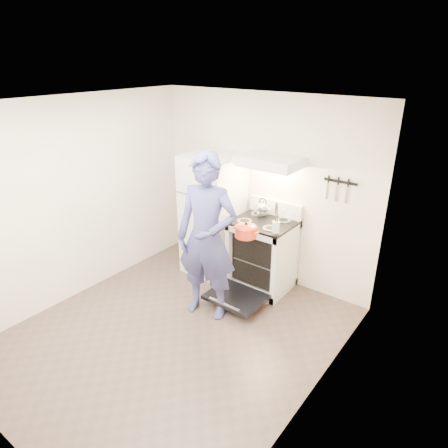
{
  "coord_description": "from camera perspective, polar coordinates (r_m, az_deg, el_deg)",
  "views": [
    {
      "loc": [
        2.65,
        -2.57,
        2.91
      ],
      "look_at": [
        -0.05,
        1.0,
        1.0
      ],
      "focal_mm": 32.0,
      "sensor_mm": 36.0,
      "label": 1
    }
  ],
  "objects": [
    {
      "name": "stove_body",
      "position": [
        5.32,
        5.52,
        -4.47
      ],
      "size": [
        0.76,
        0.65,
        0.92
      ],
      "primitive_type": "cube",
      "color": "silver",
      "rests_on": "floor"
    },
    {
      "name": "back_wall",
      "position": [
        5.38,
        5.59,
        5.0
      ],
      "size": [
        3.2,
        0.02,
        2.5
      ],
      "primitive_type": "cube",
      "color": "#F1E6CD",
      "rests_on": "ground"
    },
    {
      "name": "tea_kettle",
      "position": [
        5.23,
        5.55,
        2.42
      ],
      "size": [
        0.2,
        0.17,
        0.25
      ],
      "primitive_type": null,
      "color": "silver",
      "rests_on": "cooktop"
    },
    {
      "name": "floor",
      "position": [
        4.7,
        -7.13,
        -15.35
      ],
      "size": [
        3.6,
        3.6,
        0.0
      ],
      "primitive_type": "plane",
      "color": "#4E3D34",
      "rests_on": "ground"
    },
    {
      "name": "dutch_oven",
      "position": [
        4.51,
        3.15,
        -1.12
      ],
      "size": [
        0.32,
        0.25,
        0.22
      ],
      "primitive_type": null,
      "color": "red",
      "rests_on": "person"
    },
    {
      "name": "oven_rack",
      "position": [
        5.32,
        5.51,
        -4.66
      ],
      "size": [
        0.6,
        0.52,
        0.01
      ],
      "primitive_type": "cube",
      "color": "slate",
      "rests_on": "stove_body"
    },
    {
      "name": "range_hood",
      "position": [
        4.93,
        6.54,
        8.86
      ],
      "size": [
        0.76,
        0.5,
        0.12
      ],
      "primitive_type": "cube",
      "color": "silver",
      "rests_on": "back_wall"
    },
    {
      "name": "cooktop",
      "position": [
        5.11,
        5.72,
        0.26
      ],
      "size": [
        0.76,
        0.65,
        0.03
      ],
      "primitive_type": "cube",
      "color": "black",
      "rests_on": "stove_body"
    },
    {
      "name": "person",
      "position": [
        4.53,
        -2.45,
        -2.01
      ],
      "size": [
        0.82,
        0.65,
        1.98
      ],
      "primitive_type": "imported",
      "rotation": [
        0.0,
        0.0,
        0.27
      ],
      "color": "navy",
      "rests_on": "floor"
    },
    {
      "name": "knife_strip",
      "position": [
        4.84,
        16.3,
        5.83
      ],
      "size": [
        0.4,
        0.02,
        0.03
      ],
      "primitive_type": "cube",
      "color": "black",
      "rests_on": "back_wall"
    },
    {
      "name": "utensil_jar",
      "position": [
        4.72,
        7.41,
        -0.4
      ],
      "size": [
        0.1,
        0.1,
        0.13
      ],
      "primitive_type": "cylinder",
      "rotation": [
        0.0,
        0.0,
        0.15
      ],
      "color": "silver",
      "rests_on": "cooktop"
    },
    {
      "name": "refrigerator",
      "position": [
        5.56,
        -1.56,
        1.33
      ],
      "size": [
        0.7,
        0.7,
        1.7
      ],
      "primitive_type": "cube",
      "color": "silver",
      "rests_on": "floor"
    },
    {
      "name": "pizza_stone",
      "position": [
        5.25,
        5.23,
        -4.87
      ],
      "size": [
        0.34,
        0.34,
        0.02
      ],
      "primitive_type": "cylinder",
      "color": "#906B4E",
      "rests_on": "oven_rack"
    },
    {
      "name": "backsplash",
      "position": [
        5.3,
        7.39,
        2.36
      ],
      "size": [
        0.76,
        0.07,
        0.2
      ],
      "primitive_type": "cube",
      "color": "silver",
      "rests_on": "cooktop"
    },
    {
      "name": "oven_door",
      "position": [
        5.05,
        1.74,
        -10.36
      ],
      "size": [
        0.7,
        0.54,
        0.04
      ],
      "primitive_type": "cube",
      "color": "black",
      "rests_on": "floor"
    }
  ]
}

